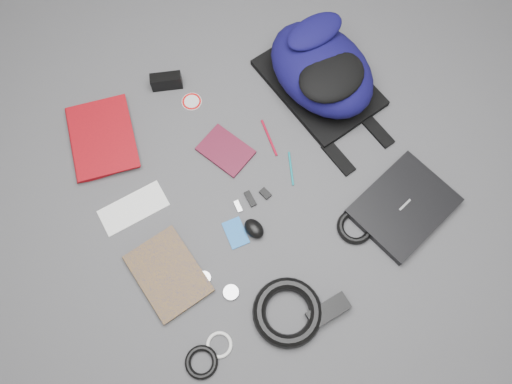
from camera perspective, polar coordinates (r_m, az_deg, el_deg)
name	(u,v)px	position (r m, az deg, el deg)	size (l,w,h in m)	color
ground	(256,194)	(1.65, 0.00, -0.25)	(4.00, 4.00, 0.00)	#4F4F51
backpack	(322,69)	(1.77, 7.50, 13.77)	(0.32, 0.47, 0.19)	black
laptop	(404,206)	(1.69, 16.52, -1.58)	(0.31, 0.24, 0.03)	black
textbook_red	(71,146)	(1.81, -20.40, 4.98)	(0.21, 0.29, 0.03)	maroon
comic_book	(143,291)	(1.59, -12.83, -10.96)	(0.18, 0.25, 0.02)	#AC790C
envelope	(133,208)	(1.68, -13.83, -1.81)	(0.22, 0.10, 0.00)	white
dvd_case	(226,151)	(1.71, -3.49, 4.75)	(0.12, 0.17, 0.01)	#430C1B
compact_camera	(166,81)	(1.84, -10.20, 12.35)	(0.11, 0.04, 0.06)	black
sticker_disc	(192,102)	(1.81, -7.36, 10.22)	(0.07, 0.07, 0.00)	silver
pen_teal	(291,168)	(1.68, 4.02, 2.70)	(0.01, 0.01, 0.12)	#0E7680
pen_red	(269,138)	(1.73, 1.51, 6.22)	(0.01, 0.01, 0.14)	maroon
id_badge	(236,233)	(1.61, -2.33, -4.69)	(0.06, 0.09, 0.00)	#175DAE
usb_black	(250,199)	(1.64, -0.67, -0.77)	(0.02, 0.06, 0.01)	black
usb_silver	(238,206)	(1.63, -2.06, -1.65)	(0.02, 0.04, 0.01)	#AEAEB0
key_fob	(265,194)	(1.64, 1.07, -0.18)	(0.02, 0.04, 0.01)	black
mouse	(254,229)	(1.59, -0.22, -4.21)	(0.05, 0.07, 0.04)	black
headphone_left	(204,278)	(1.58, -5.97, -9.76)	(0.04, 0.04, 0.01)	#BDBDBF
headphone_right	(231,292)	(1.56, -2.88, -11.39)	(0.05, 0.05, 0.01)	#B1B1B3
cable_coil	(355,227)	(1.63, 11.23, -3.93)	(0.12, 0.12, 0.02)	black
power_brick	(328,311)	(1.56, 8.25, -13.27)	(0.13, 0.06, 0.03)	black
power_cord_coil	(287,312)	(1.54, 3.61, -13.54)	(0.21, 0.21, 0.04)	black
earbud_coil	(201,362)	(1.54, -6.25, -18.77)	(0.10, 0.10, 0.02)	black
white_cable_coil	(219,345)	(1.55, -4.22, -17.02)	(0.08, 0.08, 0.01)	white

